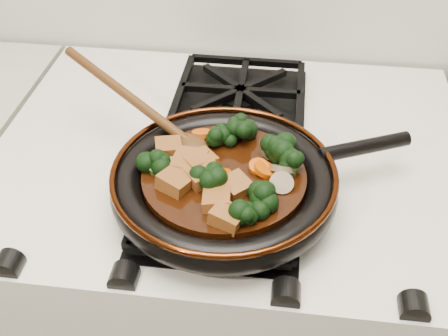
# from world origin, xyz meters

# --- Properties ---
(stove) EXTENTS (0.76, 0.60, 0.90)m
(stove) POSITION_xyz_m (0.00, 1.69, 0.45)
(stove) COLOR silver
(stove) RESTS_ON ground
(burner_grate_front) EXTENTS (0.23, 0.23, 0.03)m
(burner_grate_front) POSITION_xyz_m (0.00, 1.55, 0.91)
(burner_grate_front) COLOR black
(burner_grate_front) RESTS_ON stove
(burner_grate_back) EXTENTS (0.23, 0.23, 0.03)m
(burner_grate_back) POSITION_xyz_m (0.00, 1.83, 0.91)
(burner_grate_back) COLOR black
(burner_grate_back) RESTS_ON stove
(skillet) EXTENTS (0.42, 0.31, 0.05)m
(skillet) POSITION_xyz_m (0.01, 1.56, 0.94)
(skillet) COLOR black
(skillet) RESTS_ON burner_grate_front
(braising_sauce) EXTENTS (0.22, 0.22, 0.02)m
(braising_sauce) POSITION_xyz_m (0.01, 1.56, 0.95)
(braising_sauce) COLOR black
(braising_sauce) RESTS_ON skillet
(tofu_cube_0) EXTENTS (0.05, 0.04, 0.03)m
(tofu_cube_0) POSITION_xyz_m (0.02, 1.47, 0.97)
(tofu_cube_0) COLOR brown
(tofu_cube_0) RESTS_ON braising_sauce
(tofu_cube_1) EXTENTS (0.05, 0.05, 0.02)m
(tofu_cube_1) POSITION_xyz_m (-0.04, 1.55, 0.97)
(tofu_cube_1) COLOR brown
(tofu_cube_1) RESTS_ON braising_sauce
(tofu_cube_2) EXTENTS (0.04, 0.04, 0.03)m
(tofu_cube_2) POSITION_xyz_m (0.00, 1.50, 0.97)
(tofu_cube_2) COLOR brown
(tofu_cube_2) RESTS_ON braising_sauce
(tofu_cube_3) EXTENTS (0.06, 0.06, 0.03)m
(tofu_cube_3) POSITION_xyz_m (-0.03, 1.57, 0.97)
(tofu_cube_3) COLOR brown
(tofu_cube_3) RESTS_ON braising_sauce
(tofu_cube_4) EXTENTS (0.05, 0.05, 0.03)m
(tofu_cube_4) POSITION_xyz_m (-0.03, 1.55, 0.97)
(tofu_cube_4) COLOR brown
(tofu_cube_4) RESTS_ON braising_sauce
(tofu_cube_5) EXTENTS (0.05, 0.05, 0.03)m
(tofu_cube_5) POSITION_xyz_m (-0.04, 1.56, 0.97)
(tofu_cube_5) COLOR brown
(tofu_cube_5) RESTS_ON braising_sauce
(tofu_cube_6) EXTENTS (0.05, 0.05, 0.02)m
(tofu_cube_6) POSITION_xyz_m (-0.08, 1.59, 0.97)
(tofu_cube_6) COLOR brown
(tofu_cube_6) RESTS_ON braising_sauce
(tofu_cube_7) EXTENTS (0.06, 0.05, 0.03)m
(tofu_cube_7) POSITION_xyz_m (-0.05, 1.52, 0.97)
(tofu_cube_7) COLOR brown
(tofu_cube_7) RESTS_ON braising_sauce
(tofu_cube_8) EXTENTS (0.05, 0.05, 0.02)m
(tofu_cube_8) POSITION_xyz_m (0.03, 1.53, 0.97)
(tofu_cube_8) COLOR brown
(tofu_cube_8) RESTS_ON braising_sauce
(tofu_cube_9) EXTENTS (0.06, 0.06, 0.03)m
(tofu_cube_9) POSITION_xyz_m (-0.02, 1.54, 0.97)
(tofu_cube_9) COLOR brown
(tofu_cube_9) RESTS_ON braising_sauce
(broccoli_floret_0) EXTENTS (0.07, 0.06, 0.06)m
(broccoli_floret_0) POSITION_xyz_m (0.07, 1.51, 0.97)
(broccoli_floret_0) COLOR black
(broccoli_floret_0) RESTS_ON braising_sauce
(broccoli_floret_1) EXTENTS (0.08, 0.09, 0.08)m
(broccoli_floret_1) POSITION_xyz_m (0.01, 1.64, 0.97)
(broccoli_floret_1) COLOR black
(broccoli_floret_1) RESTS_ON braising_sauce
(broccoli_floret_2) EXTENTS (0.09, 0.09, 0.06)m
(broccoli_floret_2) POSITION_xyz_m (0.10, 1.57, 0.97)
(broccoli_floret_2) COLOR black
(broccoli_floret_2) RESTS_ON braising_sauce
(broccoli_floret_3) EXTENTS (0.08, 0.08, 0.05)m
(broccoli_floret_3) POSITION_xyz_m (-0.01, 1.63, 0.97)
(broccoli_floret_3) COLOR black
(broccoli_floret_3) RESTS_ON braising_sauce
(broccoli_floret_4) EXTENTS (0.07, 0.07, 0.06)m
(broccoli_floret_4) POSITION_xyz_m (-0.09, 1.55, 0.97)
(broccoli_floret_4) COLOR black
(broccoli_floret_4) RESTS_ON braising_sauce
(broccoli_floret_5) EXTENTS (0.08, 0.08, 0.06)m
(broccoli_floret_5) POSITION_xyz_m (0.07, 1.60, 0.97)
(broccoli_floret_5) COLOR black
(broccoli_floret_5) RESTS_ON braising_sauce
(broccoli_floret_6) EXTENTS (0.08, 0.08, 0.06)m
(broccoli_floret_6) POSITION_xyz_m (-0.01, 1.54, 0.97)
(broccoli_floret_6) COLOR black
(broccoli_floret_6) RESTS_ON braising_sauce
(broccoli_floret_7) EXTENTS (0.09, 0.09, 0.07)m
(broccoli_floret_7) POSITION_xyz_m (0.08, 1.60, 0.97)
(broccoli_floret_7) COLOR black
(broccoli_floret_7) RESTS_ON braising_sauce
(broccoli_floret_8) EXTENTS (0.08, 0.08, 0.07)m
(broccoli_floret_8) POSITION_xyz_m (0.05, 1.48, 0.97)
(broccoli_floret_8) COLOR black
(broccoli_floret_8) RESTS_ON braising_sauce
(carrot_coin_0) EXTENTS (0.03, 0.03, 0.02)m
(carrot_coin_0) POSITION_xyz_m (0.06, 1.57, 0.96)
(carrot_coin_0) COLOR #BC4805
(carrot_coin_0) RESTS_ON braising_sauce
(carrot_coin_1) EXTENTS (0.03, 0.03, 0.02)m
(carrot_coin_1) POSITION_xyz_m (0.00, 1.55, 0.96)
(carrot_coin_1) COLOR #BC4805
(carrot_coin_1) RESTS_ON braising_sauce
(carrot_coin_2) EXTENTS (0.03, 0.03, 0.01)m
(carrot_coin_2) POSITION_xyz_m (0.05, 1.57, 0.96)
(carrot_coin_2) COLOR #BC4805
(carrot_coin_2) RESTS_ON braising_sauce
(carrot_coin_3) EXTENTS (0.03, 0.03, 0.02)m
(carrot_coin_3) POSITION_xyz_m (-0.04, 1.64, 0.96)
(carrot_coin_3) COLOR #BC4805
(carrot_coin_3) RESTS_ON braising_sauce
(mushroom_slice_0) EXTENTS (0.04, 0.04, 0.03)m
(mushroom_slice_0) POSITION_xyz_m (0.07, 1.61, 0.97)
(mushroom_slice_0) COLOR brown
(mushroom_slice_0) RESTS_ON braising_sauce
(mushroom_slice_1) EXTENTS (0.04, 0.04, 0.02)m
(mushroom_slice_1) POSITION_xyz_m (0.08, 1.54, 0.97)
(mushroom_slice_1) COLOR brown
(mushroom_slice_1) RESTS_ON braising_sauce
(mushroom_slice_2) EXTENTS (0.04, 0.04, 0.02)m
(mushroom_slice_2) POSITION_xyz_m (-0.07, 1.58, 0.97)
(mushroom_slice_2) COLOR brown
(mushroom_slice_2) RESTS_ON braising_sauce
(mushroom_slice_3) EXTENTS (0.04, 0.04, 0.03)m
(mushroom_slice_3) POSITION_xyz_m (0.08, 1.57, 0.97)
(mushroom_slice_3) COLOR brown
(mushroom_slice_3) RESTS_ON braising_sauce
(wooden_spoon) EXTENTS (0.16, 0.11, 0.27)m
(wooden_spoon) POSITION_xyz_m (-0.12, 1.66, 0.98)
(wooden_spoon) COLOR #45270E
(wooden_spoon) RESTS_ON braising_sauce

